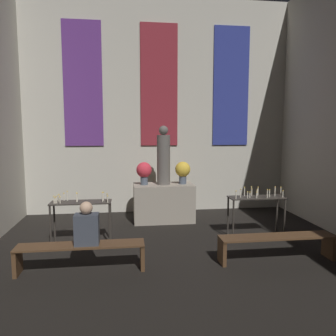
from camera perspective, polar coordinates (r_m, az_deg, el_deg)
wall_back at (r=8.60m, az=-1.60°, el=10.74°), size 7.00×0.16×5.45m
altar at (r=7.76m, az=-0.77°, el=-6.04°), size 1.40×0.73×0.88m
statue at (r=7.59m, az=-0.78°, el=1.86°), size 0.31×0.31×1.36m
flower_vase_left at (r=7.59m, az=-4.19°, el=-0.55°), size 0.36×0.36×0.53m
flower_vase_right at (r=7.69m, az=2.58°, el=-0.44°), size 0.36×0.36×0.53m
candle_rack_left at (r=6.38m, az=-14.95°, el=-6.78°), size 1.12×0.39×1.00m
candle_rack_right at (r=6.83m, az=15.15°, el=-5.88°), size 1.12×0.39×1.01m
pew_back_left at (r=5.30m, az=-14.90°, el=-13.88°), size 1.92×0.36×0.42m
pew_back_right at (r=5.79m, az=18.41°, el=-12.18°), size 1.92×0.36×0.42m
person_seated at (r=5.16m, az=-13.97°, el=-9.78°), size 0.36×0.24×0.66m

